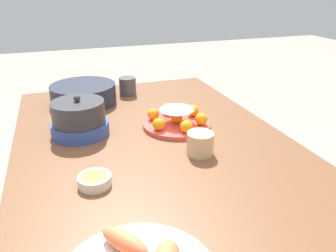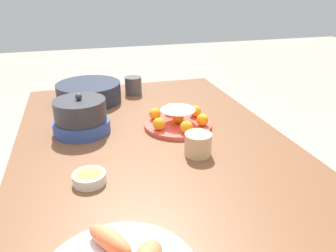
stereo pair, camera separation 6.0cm
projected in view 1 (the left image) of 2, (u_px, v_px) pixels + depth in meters
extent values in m
cylinder|color=brown|center=(190.00, 144.00, 2.00)|extent=(0.06, 0.06, 0.74)
cylinder|color=brown|center=(45.00, 167.00, 1.75)|extent=(0.06, 0.06, 0.74)
cube|color=brown|center=(158.00, 151.00, 1.11)|extent=(1.51, 0.94, 0.03)
cylinder|color=#E04C42|center=(177.00, 124.00, 1.26)|extent=(0.26, 0.26, 0.02)
sphere|color=orange|center=(168.00, 109.00, 1.33)|extent=(0.05, 0.05, 0.05)
sphere|color=orange|center=(153.00, 114.00, 1.28)|extent=(0.05, 0.05, 0.05)
sphere|color=orange|center=(159.00, 124.00, 1.19)|extent=(0.05, 0.05, 0.05)
sphere|color=orange|center=(187.00, 127.00, 1.17)|extent=(0.05, 0.05, 0.05)
sphere|color=orange|center=(201.00, 119.00, 1.23)|extent=(0.05, 0.05, 0.05)
sphere|color=orange|center=(193.00, 111.00, 1.31)|extent=(0.05, 0.05, 0.05)
ellipsoid|color=white|center=(177.00, 109.00, 1.24)|extent=(0.13, 0.13, 0.02)
sphere|color=orange|center=(177.00, 117.00, 1.25)|extent=(0.05, 0.05, 0.05)
cylinder|color=#232838|center=(84.00, 94.00, 1.49)|extent=(0.29, 0.29, 0.09)
cylinder|color=brown|center=(83.00, 86.00, 1.47)|extent=(0.24, 0.24, 0.01)
cylinder|color=silver|center=(95.00, 181.00, 0.90)|extent=(0.09, 0.09, 0.03)
cylinder|color=olive|center=(94.00, 177.00, 0.89)|extent=(0.07, 0.07, 0.01)
ellipsoid|color=#E57042|center=(125.00, 242.00, 0.66)|extent=(0.12, 0.10, 0.04)
cylinder|color=#DBB27F|center=(200.00, 143.00, 1.05)|extent=(0.09, 0.09, 0.07)
cylinder|color=#4C4747|center=(128.00, 86.00, 1.60)|extent=(0.08, 0.08, 0.09)
cylinder|color=#334C99|center=(80.00, 128.00, 1.19)|extent=(0.21, 0.21, 0.05)
cylinder|color=#333338|center=(78.00, 112.00, 1.17)|extent=(0.19, 0.19, 0.08)
sphere|color=#333338|center=(77.00, 98.00, 1.15)|extent=(0.02, 0.02, 0.02)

